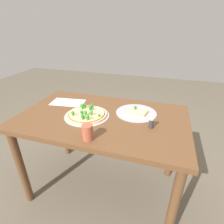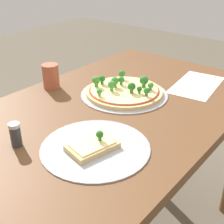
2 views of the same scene
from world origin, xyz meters
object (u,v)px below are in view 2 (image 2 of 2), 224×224
Objects in this scene: pizza_tray_slice at (94,147)px; drinking_cup at (51,76)px; dining_table at (113,131)px; condiment_shaker at (15,135)px; pizza_tray_whole at (124,91)px.

drinking_cup reaches higher than pizza_tray_slice.
condiment_shaker is at bearing 170.77° from dining_table.
pizza_tray_whole is (0.11, 0.03, 0.12)m from dining_table.
pizza_tray_whole reaches higher than pizza_tray_slice.
pizza_tray_whole is 4.65× the size of condiment_shaker.
pizza_tray_whole is at bearing 24.28° from pizza_tray_slice.
pizza_tray_slice is at bearing -55.51° from condiment_shaker.
condiment_shaker reaches higher than dining_table.
pizza_tray_slice is 0.49m from drinking_cup.
dining_table is 12.73× the size of drinking_cup.
pizza_tray_whole is 0.49m from condiment_shaker.
condiment_shaker is (-0.13, 0.19, 0.03)m from pizza_tray_slice.
condiment_shaker is at bearing 176.69° from pizza_tray_whole.
drinking_cup is at bearing 94.04° from dining_table.
pizza_tray_whole reaches higher than dining_table.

